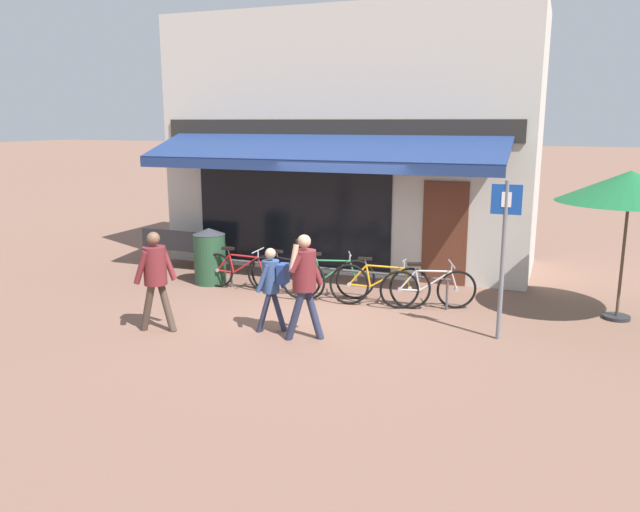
% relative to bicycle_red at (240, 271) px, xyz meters
% --- Properties ---
extents(ground_plane, '(160.00, 160.00, 0.00)m').
position_rel_bicycle_red_xyz_m(ground_plane, '(1.95, -0.82, -0.38)').
color(ground_plane, brown).
extents(shop_front, '(8.19, 4.51, 5.59)m').
position_rel_bicycle_red_xyz_m(shop_front, '(1.21, 3.34, 2.41)').
color(shop_front, beige).
rests_on(shop_front, ground_plane).
extents(bike_rack_rail, '(4.40, 0.04, 0.57)m').
position_rel_bicycle_red_xyz_m(bike_rack_rail, '(1.90, 0.09, 0.11)').
color(bike_rack_rail, '#47494F').
rests_on(bike_rack_rail, ground_plane).
extents(bicycle_red, '(1.70, 0.52, 0.84)m').
position_rel_bicycle_red_xyz_m(bicycle_red, '(0.00, 0.00, 0.00)').
color(bicycle_red, black).
rests_on(bicycle_red, ground_plane).
extents(bicycle_black, '(1.75, 0.57, 0.85)m').
position_rel_bicycle_red_xyz_m(bicycle_black, '(1.00, 0.00, -0.00)').
color(bicycle_black, black).
rests_on(bicycle_black, ground_plane).
extents(bicycle_green, '(1.65, 0.80, 0.89)m').
position_rel_bicycle_red_xyz_m(bicycle_green, '(1.86, -0.01, 0.02)').
color(bicycle_green, black).
rests_on(bicycle_green, ground_plane).
extents(bicycle_orange, '(1.84, 0.56, 0.90)m').
position_rel_bicycle_red_xyz_m(bicycle_orange, '(2.87, -0.11, 0.02)').
color(bicycle_orange, black).
rests_on(bicycle_orange, ground_plane).
extents(bicycle_silver, '(1.63, 0.72, 0.85)m').
position_rel_bicycle_red_xyz_m(bicycle_silver, '(3.72, 0.02, 0.01)').
color(bicycle_silver, black).
rests_on(bicycle_silver, ground_plane).
extents(pedestrian_adult, '(0.56, 0.61, 1.64)m').
position_rel_bicycle_red_xyz_m(pedestrian_adult, '(2.29, -2.21, 0.62)').
color(pedestrian_adult, '#282D47').
rests_on(pedestrian_adult, ground_plane).
extents(pedestrian_child, '(0.51, 0.46, 1.36)m').
position_rel_bicycle_red_xyz_m(pedestrian_child, '(1.70, -2.07, 0.47)').
color(pedestrian_child, '#282D47').
rests_on(pedestrian_child, ground_plane).
extents(pedestrian_second_adult, '(0.59, 0.50, 1.61)m').
position_rel_bicycle_red_xyz_m(pedestrian_second_adult, '(-0.03, -2.69, 0.59)').
color(pedestrian_second_adult, '#47382D').
rests_on(pedestrian_second_adult, ground_plane).
extents(litter_bin, '(0.65, 0.65, 1.15)m').
position_rel_bicycle_red_xyz_m(litter_bin, '(-0.79, 0.19, 0.20)').
color(litter_bin, '#23472D').
rests_on(litter_bin, ground_plane).
extents(parking_sign, '(0.44, 0.07, 2.42)m').
position_rel_bicycle_red_xyz_m(parking_sign, '(5.05, -1.13, 1.11)').
color(parking_sign, slate).
rests_on(parking_sign, ground_plane).
extents(cafe_parasol, '(2.29, 2.29, 2.49)m').
position_rel_bicycle_red_xyz_m(cafe_parasol, '(6.82, 0.61, 1.84)').
color(cafe_parasol, '#4C3D2D').
rests_on(cafe_parasol, ground_plane).
extents(park_bench, '(1.61, 0.49, 0.87)m').
position_rel_bicycle_red_xyz_m(park_bench, '(-2.27, 1.16, 0.09)').
color(park_bench, '#38383D').
rests_on(park_bench, ground_plane).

